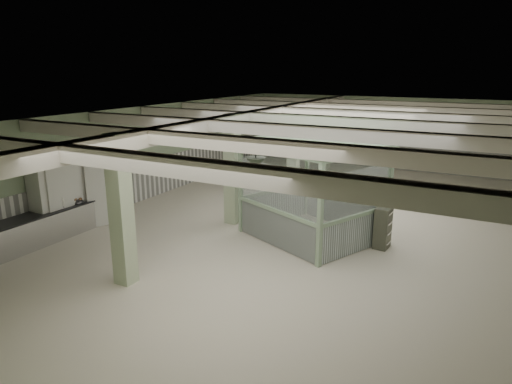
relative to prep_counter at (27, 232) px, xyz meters
The scene contains 28 objects.
floor 8.66m from the prep_counter, 40.89° to the left, with size 20.00×20.00×0.00m, color silver.
ceiling 9.20m from the prep_counter, 40.89° to the left, with size 14.00×20.00×0.02m, color white.
wall_back 17.03m from the prep_counter, 67.34° to the left, with size 14.00×0.02×3.60m, color #9FB38F.
wall_front 7.96m from the prep_counter, 33.55° to the right, with size 14.00×0.02×3.60m, color #9FB38F.
wall_left 5.84m from the prep_counter, 94.64° to the left, with size 0.02×20.00×3.60m, color #9FB38F.
wainscot_left 5.69m from the prep_counter, 94.39° to the left, with size 0.05×19.90×1.50m, color white.
wainscot_back 16.95m from the prep_counter, 67.30° to the left, with size 13.90×0.05×1.50m, color white.
girder 7.54m from the prep_counter, 54.49° to the left, with size 0.45×19.90×0.40m, color silver.
beam_a 7.41m from the prep_counter, 15.69° to the right, with size 13.90×0.35×0.32m, color silver.
beam_b 7.21m from the prep_counter, ahead, with size 13.90×0.35×0.32m, color silver.
beam_c 7.84m from the prep_counter, 25.81° to the left, with size 13.90×0.35×0.32m, color silver.
beam_d 9.14m from the prep_counter, 40.89° to the left, with size 13.90×0.35×0.32m, color silver.
beam_e 10.87m from the prep_counter, 51.30° to the left, with size 13.90×0.35×0.32m, color silver.
beam_f 12.85m from the prep_counter, 58.48° to the left, with size 13.90×0.35×0.32m, color silver.
beam_g 14.99m from the prep_counter, 63.58° to the left, with size 13.90×0.35×0.32m, color silver.
column_a 4.27m from the prep_counter, ahead, with size 0.42×0.42×3.60m, color #B8CAA3.
column_b 6.31m from the prep_counter, 49.09° to the left, with size 0.42×0.42×3.60m, color #B8CAA3.
column_c 10.56m from the prep_counter, 67.31° to the left, with size 0.42×0.42×3.60m, color #B8CAA3.
column_d 14.31m from the prep_counter, 73.53° to the left, with size 0.42×0.42×3.60m, color #B8CAA3.
pendant_front 7.53m from the prep_counter, ahead, with size 0.44×0.44×0.22m, color #2C382A.
pendant_mid 9.71m from the prep_counter, 41.20° to the left, with size 0.44×0.44×0.22m, color #2C382A.
pendant_back 13.45m from the prep_counter, 57.76° to the left, with size 0.44×0.44×0.22m, color #2C382A.
prep_counter is the anchor object (origin of this frame).
veg_colander 1.76m from the prep_counter, 85.39° to the left, with size 0.43×0.43×0.20m, color #3B3B3F, non-canonical shape.
orange_bowl 1.15m from the prep_counter, 95.14° to the left, with size 0.28×0.28×0.10m, color #B2B2B7.
walkin_cooler 1.80m from the prep_counter, 92.89° to the left, with size 0.98×2.49×2.28m.
guard_booth 8.40m from the prep_counter, 34.24° to the left, with size 4.58×4.29×2.95m.
filing_cabinet 10.15m from the prep_counter, 28.01° to the left, with size 0.39×0.55×1.20m, color #505244.
Camera 1 is at (4.98, -13.40, 5.00)m, focal length 32.00 mm.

